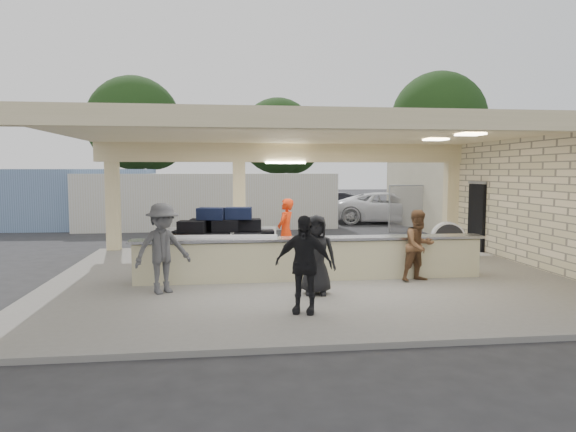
{
  "coord_description": "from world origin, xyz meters",
  "views": [
    {
      "loc": [
        -1.99,
        -12.09,
        2.6
      ],
      "look_at": [
        -0.35,
        1.0,
        1.45
      ],
      "focal_mm": 32.0,
      "sensor_mm": 36.0,
      "label": 1
    }
  ],
  "objects": [
    {
      "name": "ground",
      "position": [
        0.0,
        0.0,
        0.0
      ],
      "size": [
        120.0,
        120.0,
        0.0
      ],
      "primitive_type": "plane",
      "color": "#28282A",
      "rests_on": "ground"
    },
    {
      "name": "pavilion",
      "position": [
        0.21,
        0.66,
        1.35
      ],
      "size": [
        12.01,
        10.0,
        3.55
      ],
      "color": "slate",
      "rests_on": "ground"
    },
    {
      "name": "baggage_counter",
      "position": [
        0.0,
        -0.5,
        0.59
      ],
      "size": [
        8.2,
        0.58,
        0.98
      ],
      "color": "beige",
      "rests_on": "pavilion"
    },
    {
      "name": "luggage_cart",
      "position": [
        -2.12,
        0.52,
        0.97
      ],
      "size": [
        2.9,
        1.94,
        1.61
      ],
      "rotation": [
        0.0,
        0.0,
        -0.08
      ],
      "color": "silver",
      "rests_on": "pavilion"
    },
    {
      "name": "drum_fan",
      "position": [
        4.42,
        1.92,
        0.66
      ],
      "size": [
        0.99,
        0.52,
        1.05
      ],
      "rotation": [
        0.0,
        0.0,
        -0.2
      ],
      "color": "silver",
      "rests_on": "pavilion"
    },
    {
      "name": "baggage_handler",
      "position": [
        -0.35,
        1.53,
        0.99
      ],
      "size": [
        0.63,
        0.74,
        1.77
      ],
      "primitive_type": "imported",
      "rotation": [
        0.0,
        0.0,
        4.18
      ],
      "color": "red",
      "rests_on": "pavilion"
    },
    {
      "name": "passenger_a",
      "position": [
        2.4,
        -1.0,
        0.92
      ],
      "size": [
        0.86,
        0.58,
        1.63
      ],
      "primitive_type": "imported",
      "rotation": [
        0.0,
        0.0,
        0.32
      ],
      "color": "brown",
      "rests_on": "pavilion"
    },
    {
      "name": "passenger_b",
      "position": [
        -0.61,
        -3.25,
        0.97
      ],
      "size": [
        1.08,
        0.69,
        1.74
      ],
      "primitive_type": "imported",
      "rotation": [
        0.0,
        0.0,
        -0.34
      ],
      "color": "black",
      "rests_on": "pavilion"
    },
    {
      "name": "passenger_c",
      "position": [
        -3.25,
        -1.45,
        1.03
      ],
      "size": [
        1.25,
        0.98,
        1.86
      ],
      "primitive_type": "imported",
      "rotation": [
        0.0,
        0.0,
        0.54
      ],
      "color": "#48484D",
      "rests_on": "pavilion"
    },
    {
      "name": "passenger_d",
      "position": [
        -0.14,
        -1.94,
        0.91
      ],
      "size": [
        0.84,
        0.45,
        1.63
      ],
      "primitive_type": "imported",
      "rotation": [
        0.0,
        0.0,
        -0.17
      ],
      "color": "black",
      "rests_on": "pavilion"
    },
    {
      "name": "car_white_a",
      "position": [
        6.25,
        12.81,
        0.77
      ],
      "size": [
        5.83,
        3.64,
        1.55
      ],
      "primitive_type": "imported",
      "rotation": [
        0.0,
        0.0,
        1.36
      ],
      "color": "white",
      "rests_on": "ground"
    },
    {
      "name": "car_white_b",
      "position": [
        11.44,
        12.99,
        0.8
      ],
      "size": [
        5.4,
        3.79,
        1.6
      ],
      "primitive_type": "imported",
      "rotation": [
        0.0,
        0.0,
        1.15
      ],
      "color": "white",
      "rests_on": "ground"
    },
    {
      "name": "car_dark",
      "position": [
        4.85,
        15.83,
        0.7
      ],
      "size": [
        4.48,
        2.71,
        1.41
      ],
      "primitive_type": "imported",
      "rotation": [
        0.0,
        0.0,
        1.26
      ],
      "color": "black",
      "rests_on": "ground"
    },
    {
      "name": "container_white",
      "position": [
        -2.68,
        11.45,
        1.25
      ],
      "size": [
        11.6,
        2.77,
        2.5
      ],
      "primitive_type": "cube",
      "rotation": [
        0.0,
        0.0,
        0.04
      ],
      "color": "silver",
      "rests_on": "ground"
    },
    {
      "name": "container_blue",
      "position": [
        -10.42,
        11.99,
        1.35
      ],
      "size": [
        10.43,
        2.81,
        2.69
      ],
      "primitive_type": "cube",
      "rotation": [
        0.0,
        0.0,
        -0.03
      ],
      "color": "#7694BD",
      "rests_on": "ground"
    },
    {
      "name": "fence",
      "position": [
        11.0,
        9.0,
        1.05
      ],
      "size": [
        12.06,
        0.06,
        2.03
      ],
      "color": "gray",
      "rests_on": "ground"
    },
    {
      "name": "tree_left",
      "position": [
        -7.68,
        24.16,
        5.59
      ],
      "size": [
        6.6,
        6.3,
        9.0
      ],
      "color": "#382619",
      "rests_on": "ground"
    },
    {
      "name": "tree_mid",
      "position": [
        2.32,
        26.16,
        4.96
      ],
      "size": [
        6.0,
        5.6,
        8.0
      ],
      "color": "#382619",
      "rests_on": "ground"
    },
    {
      "name": "tree_right",
      "position": [
        14.32,
        25.16,
        6.21
      ],
      "size": [
        7.2,
        7.0,
        10.0
      ],
      "color": "#382619",
      "rests_on": "ground"
    },
    {
      "name": "adjacent_building",
      "position": [
        9.5,
        10.0,
        1.6
      ],
      "size": [
        6.0,
        8.0,
        3.2
      ],
      "primitive_type": "cube",
      "color": "beige",
      "rests_on": "ground"
    }
  ]
}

